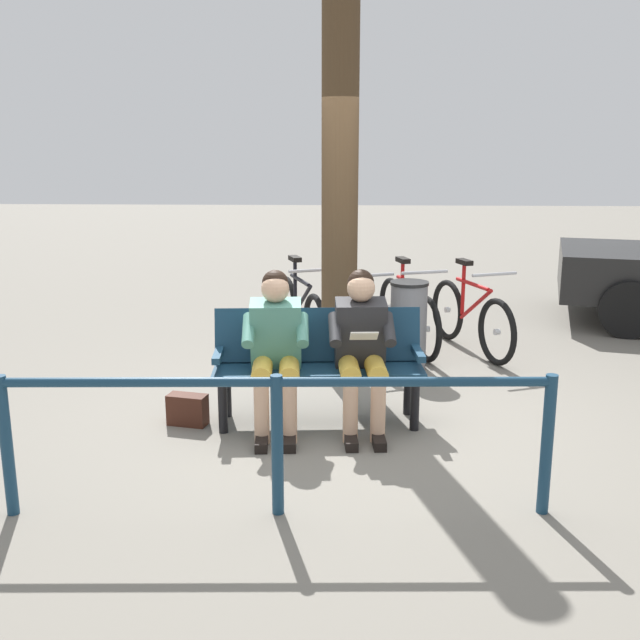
{
  "coord_description": "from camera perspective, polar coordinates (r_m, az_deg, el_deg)",
  "views": [
    {
      "loc": [
        0.01,
        5.44,
        2.14
      ],
      "look_at": [
        0.24,
        -0.3,
        0.75
      ],
      "focal_mm": 41.84,
      "sensor_mm": 36.0,
      "label": 1
    }
  ],
  "objects": [
    {
      "name": "tree_trunk",
      "position": [
        6.72,
        1.54,
        11.78
      ],
      "size": [
        0.33,
        0.33,
        3.85
      ],
      "primitive_type": "cylinder",
      "color": "#4C3823",
      "rests_on": "ground"
    },
    {
      "name": "handbag",
      "position": [
        5.86,
        -10.09,
        -6.77
      ],
      "size": [
        0.32,
        0.2,
        0.24
      ],
      "primitive_type": "cube",
      "rotation": [
        0.0,
        0.0,
        -0.22
      ],
      "color": "#3F1E14",
      "rests_on": "ground"
    },
    {
      "name": "bench",
      "position": [
        5.76,
        -0.14,
        -2.87
      ],
      "size": [
        1.63,
        0.59,
        0.87
      ],
      "rotation": [
        0.0,
        0.0,
        0.07
      ],
      "color": "navy",
      "rests_on": "ground"
    },
    {
      "name": "person_reading",
      "position": [
        5.58,
        3.18,
        -1.75
      ],
      "size": [
        0.51,
        0.79,
        1.2
      ],
      "rotation": [
        0.0,
        0.0,
        0.07
      ],
      "color": "#262628",
      "rests_on": "ground"
    },
    {
      "name": "litter_bin",
      "position": [
        7.14,
        6.77,
        -0.39
      ],
      "size": [
        0.36,
        0.36,
        0.85
      ],
      "color": "slate",
      "rests_on": "ground"
    },
    {
      "name": "bicycle_black",
      "position": [
        7.9,
        -1.52,
        0.57
      ],
      "size": [
        0.69,
        1.6,
        0.94
      ],
      "rotation": [
        0.0,
        0.0,
        1.93
      ],
      "color": "black",
      "rests_on": "ground"
    },
    {
      "name": "bicycle_blue",
      "position": [
        7.63,
        2.6,
        0.09
      ],
      "size": [
        0.73,
        1.58,
        0.94
      ],
      "rotation": [
        0.0,
        0.0,
        1.96
      ],
      "color": "black",
      "rests_on": "ground"
    },
    {
      "name": "bicycle_silver",
      "position": [
        7.84,
        11.45,
        0.2
      ],
      "size": [
        0.69,
        1.6,
        0.94
      ],
      "rotation": [
        0.0,
        0.0,
        1.93
      ],
      "color": "black",
      "rests_on": "ground"
    },
    {
      "name": "person_companion",
      "position": [
        5.56,
        -3.41,
        -1.81
      ],
      "size": [
        0.51,
        0.79,
        1.2
      ],
      "rotation": [
        0.0,
        0.0,
        0.07
      ],
      "color": "#4C8C7A",
      "rests_on": "ground"
    },
    {
      "name": "ground_plane",
      "position": [
        5.85,
        2.21,
        -7.87
      ],
      "size": [
        40.0,
        40.0,
        0.0
      ],
      "primitive_type": "plane",
      "color": "slate"
    },
    {
      "name": "railing_fence",
      "position": [
        4.3,
        -3.32,
        -7.5
      ],
      "size": [
        3.18,
        0.21,
        0.85
      ],
      "rotation": [
        0.0,
        0.0,
        0.04
      ],
      "color": "navy",
      "rests_on": "ground"
    },
    {
      "name": "bicycle_purple",
      "position": [
        7.85,
        6.73,
        0.4
      ],
      "size": [
        0.63,
        1.62,
        0.94
      ],
      "rotation": [
        0.0,
        0.0,
        1.87
      ],
      "color": "black",
      "rests_on": "ground"
    }
  ]
}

